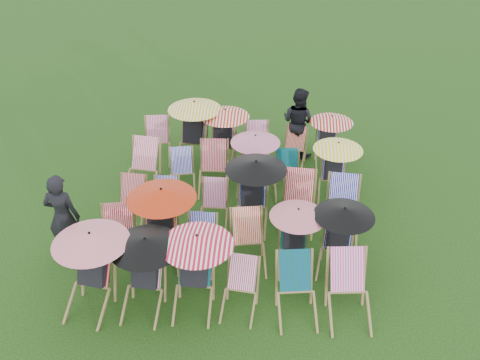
# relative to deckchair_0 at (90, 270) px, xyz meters

# --- Properties ---
(ground) EXTENTS (100.00, 100.00, 0.00)m
(ground) POSITION_rel_deckchair_0_xyz_m (2.04, 2.24, -0.75)
(ground) COLOR black
(ground) RESTS_ON ground
(deckchair_0) EXTENTS (1.19, 1.27, 1.41)m
(deckchair_0) POSITION_rel_deckchair_0_xyz_m (0.00, 0.00, 0.00)
(deckchair_0) COLOR olive
(deckchair_0) RESTS_ON ground
(deckchair_1) EXTENTS (1.13, 1.19, 1.33)m
(deckchair_1) POSITION_rel_deckchair_0_xyz_m (0.85, 0.03, -0.04)
(deckchair_1) COLOR olive
(deckchair_1) RESTS_ON ground
(deckchair_2) EXTENTS (1.15, 1.19, 1.36)m
(deckchair_2) POSITION_rel_deckchair_0_xyz_m (1.63, 0.11, -0.03)
(deckchair_2) COLOR olive
(deckchair_2) RESTS_ON ground
(deckchair_3) EXTENTS (0.65, 0.84, 0.84)m
(deckchair_3) POSITION_rel_deckchair_0_xyz_m (2.35, 0.05, -0.33)
(deckchair_3) COLOR olive
(deckchair_3) RESTS_ON ground
(deckchair_4) EXTENTS (0.75, 0.96, 0.97)m
(deckchair_4) POSITION_rel_deckchair_0_xyz_m (3.25, 0.03, -0.26)
(deckchair_4) COLOR olive
(deckchair_4) RESTS_ON ground
(deckchair_5) EXTENTS (0.77, 1.01, 1.03)m
(deckchair_5) POSITION_rel_deckchair_0_xyz_m (4.06, 0.05, -0.23)
(deckchair_5) COLOR olive
(deckchair_5) RESTS_ON ground
(deckchair_6) EXTENTS (0.78, 0.99, 0.97)m
(deckchair_6) POSITION_rel_deckchair_0_xyz_m (0.14, 1.08, -0.26)
(deckchair_6) COLOR olive
(deckchair_6) RESTS_ON ground
(deckchair_7) EXTENTS (1.20, 1.29, 1.42)m
(deckchair_7) POSITION_rel_deckchair_0_xyz_m (0.89, 1.21, 0.01)
(deckchair_7) COLOR olive
(deckchair_7) RESTS_ON ground
(deckchair_8) EXTENTS (0.61, 0.82, 0.87)m
(deckchair_8) POSITION_rel_deckchair_0_xyz_m (1.58, 1.08, -0.31)
(deckchair_8) COLOR olive
(deckchair_8) RESTS_ON ground
(deckchair_9) EXTENTS (0.75, 0.95, 0.94)m
(deckchair_9) POSITION_rel_deckchair_0_xyz_m (2.42, 1.16, -0.27)
(deckchair_9) COLOR olive
(deckchair_9) RESTS_ON ground
(deckchair_10) EXTENTS (0.98, 1.02, 1.16)m
(deckchair_10) POSITION_rel_deckchair_0_xyz_m (3.23, 1.17, -0.13)
(deckchair_10) COLOR olive
(deckchair_10) RESTS_ON ground
(deckchair_11) EXTENTS (1.04, 1.11, 1.23)m
(deckchair_11) POSITION_rel_deckchair_0_xyz_m (3.97, 1.17, -0.10)
(deckchair_11) COLOR olive
(deckchair_11) RESTS_ON ground
(deckchair_12) EXTENTS (0.63, 0.84, 0.88)m
(deckchair_12) POSITION_rel_deckchair_0_xyz_m (0.07, 2.22, -0.31)
(deckchair_12) COLOR olive
(deckchair_12) RESTS_ON ground
(deckchair_13) EXTENTS (0.57, 0.78, 0.83)m
(deckchair_13) POSITION_rel_deckchair_0_xyz_m (0.74, 2.29, -0.33)
(deckchair_13) COLOR olive
(deckchair_13) RESTS_ON ground
(deckchair_14) EXTENTS (0.56, 0.79, 0.85)m
(deckchair_14) POSITION_rel_deckchair_0_xyz_m (1.70, 2.25, -0.32)
(deckchair_14) COLOR olive
(deckchair_14) RESTS_ON ground
(deckchair_15) EXTENTS (1.16, 1.21, 1.38)m
(deckchair_15) POSITION_rel_deckchair_0_xyz_m (2.45, 2.30, -0.02)
(deckchair_15) COLOR olive
(deckchair_15) RESTS_ON ground
(deckchair_16) EXTENTS (0.75, 0.99, 1.03)m
(deckchair_16) POSITION_rel_deckchair_0_xyz_m (3.32, 2.34, -0.23)
(deckchair_16) COLOR olive
(deckchair_16) RESTS_ON ground
(deckchair_17) EXTENTS (0.75, 0.99, 1.01)m
(deckchair_17) POSITION_rel_deckchair_0_xyz_m (4.16, 2.24, -0.24)
(deckchair_17) COLOR olive
(deckchair_17) RESTS_ON ground
(deckchair_18) EXTENTS (0.79, 1.02, 1.03)m
(deckchair_18) POSITION_rel_deckchair_0_xyz_m (0.04, 3.38, -0.23)
(deckchair_18) COLOR olive
(deckchair_18) RESTS_ON ground
(deckchair_19) EXTENTS (0.68, 0.85, 0.84)m
(deckchair_19) POSITION_rel_deckchair_0_xyz_m (0.89, 3.41, -0.33)
(deckchair_19) COLOR olive
(deckchair_19) RESTS_ON ground
(deckchair_20) EXTENTS (0.68, 0.93, 0.99)m
(deckchair_20) POSITION_rel_deckchair_0_xyz_m (1.56, 3.47, -0.25)
(deckchair_20) COLOR olive
(deckchair_20) RESTS_ON ground
(deckchair_21) EXTENTS (1.04, 1.09, 1.23)m
(deckchair_21) POSITION_rel_deckchair_0_xyz_m (2.38, 3.57, -0.10)
(deckchair_21) COLOR olive
(deckchair_21) RESTS_ON ground
(deckchair_22) EXTENTS (0.63, 0.84, 0.87)m
(deckchair_22) POSITION_rel_deckchair_0_xyz_m (3.13, 3.43, -0.31)
(deckchair_22) COLOR olive
(deckchair_22) RESTS_ON ground
(deckchair_23) EXTENTS (1.02, 1.07, 1.21)m
(deckchair_23) POSITION_rel_deckchair_0_xyz_m (4.07, 3.42, -0.11)
(deckchair_23) COLOR olive
(deckchair_23) RESTS_ON ground
(deckchair_24) EXTENTS (0.72, 0.93, 0.93)m
(deckchair_24) POSITION_rel_deckchair_0_xyz_m (0.12, 4.62, -0.28)
(deckchair_24) COLOR olive
(deckchair_24) RESTS_ON ground
(deckchair_25) EXTENTS (1.20, 1.27, 1.43)m
(deckchair_25) POSITION_rel_deckchair_0_xyz_m (0.95, 4.66, 0.01)
(deckchair_25) COLOR olive
(deckchair_25) RESTS_ON ground
(deckchair_26) EXTENTS (1.10, 1.16, 1.30)m
(deckchair_26) POSITION_rel_deckchair_0_xyz_m (1.65, 4.59, -0.06)
(deckchair_26) COLOR olive
(deckchair_26) RESTS_ON ground
(deckchair_27) EXTENTS (0.66, 0.87, 0.90)m
(deckchair_27) POSITION_rel_deckchair_0_xyz_m (2.44, 4.62, -0.30)
(deckchair_27) COLOR olive
(deckchair_27) RESTS_ON ground
(deckchair_28) EXTENTS (0.68, 0.85, 0.83)m
(deckchair_28) POSITION_rel_deckchair_0_xyz_m (3.28, 4.61, -0.33)
(deckchair_28) COLOR olive
(deckchair_28) RESTS_ON ground
(deckchair_29) EXTENTS (0.97, 1.01, 1.15)m
(deckchair_29) POSITION_rel_deckchair_0_xyz_m (4.05, 4.71, -0.14)
(deckchair_29) COLOR olive
(deckchair_29) RESTS_ON ground
(person_left) EXTENTS (0.64, 0.44, 1.70)m
(person_left) POSITION_rel_deckchair_0_xyz_m (-0.83, 1.18, 0.11)
(person_left) COLOR black
(person_left) RESTS_ON ground
(person_rear) EXTENTS (1.02, 0.97, 1.66)m
(person_rear) POSITION_rel_deckchair_0_xyz_m (3.36, 5.12, 0.08)
(person_rear) COLOR black
(person_rear) RESTS_ON ground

